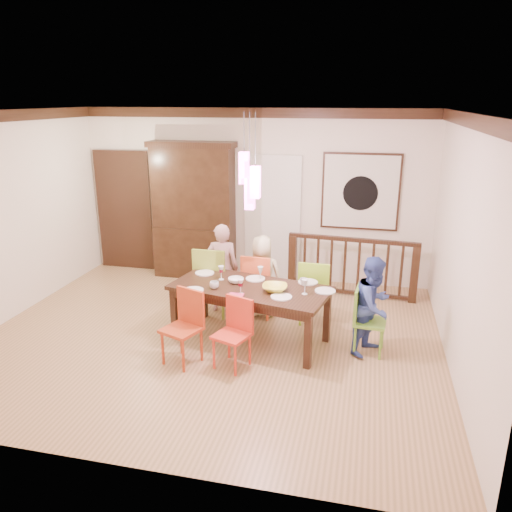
% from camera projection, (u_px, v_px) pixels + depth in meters
% --- Properties ---
extents(floor, '(6.00, 6.00, 0.00)m').
position_uv_depth(floor, '(210.00, 337.00, 6.66)').
color(floor, olive).
rests_on(floor, ground).
extents(ceiling, '(6.00, 6.00, 0.00)m').
position_uv_depth(ceiling, '(203.00, 112.00, 5.78)').
color(ceiling, white).
rests_on(ceiling, wall_back).
extents(wall_back, '(6.00, 0.00, 6.00)m').
position_uv_depth(wall_back, '(253.00, 196.00, 8.54)').
color(wall_back, silver).
rests_on(wall_back, floor).
extents(wall_right, '(0.00, 5.00, 5.00)m').
position_uv_depth(wall_right, '(462.00, 248.00, 5.58)').
color(wall_right, silver).
rests_on(wall_right, floor).
extents(crown_molding, '(6.00, 5.00, 0.16)m').
position_uv_depth(crown_molding, '(204.00, 119.00, 5.80)').
color(crown_molding, black).
rests_on(crown_molding, wall_back).
extents(panel_door, '(1.04, 0.07, 2.24)m').
position_uv_depth(panel_door, '(125.00, 212.00, 9.13)').
color(panel_door, black).
rests_on(panel_door, wall_back).
extents(white_doorway, '(0.97, 0.05, 2.22)m').
position_uv_depth(white_doorway, '(272.00, 220.00, 8.55)').
color(white_doorway, silver).
rests_on(white_doorway, wall_back).
extents(painting, '(1.25, 0.06, 1.25)m').
position_uv_depth(painting, '(360.00, 192.00, 8.07)').
color(painting, black).
rests_on(painting, wall_back).
extents(pendant_cluster, '(0.27, 0.21, 1.14)m').
position_uv_depth(pendant_cluster, '(250.00, 181.00, 5.97)').
color(pendant_cluster, '#FF4CC4').
rests_on(pendant_cluster, ceiling).
extents(dining_table, '(2.15, 1.30, 0.75)m').
position_uv_depth(dining_table, '(250.00, 293.00, 6.41)').
color(dining_table, black).
rests_on(dining_table, floor).
extents(chair_far_left, '(0.47, 0.47, 1.04)m').
position_uv_depth(chair_far_left, '(213.00, 275.00, 7.24)').
color(chair_far_left, '#8BA634').
rests_on(chair_far_left, floor).
extents(chair_far_mid, '(0.45, 0.45, 0.95)m').
position_uv_depth(chair_far_mid, '(259.00, 280.00, 7.20)').
color(chair_far_mid, '#F45F2F').
rests_on(chair_far_mid, floor).
extents(chair_far_right, '(0.43, 0.43, 0.94)m').
position_uv_depth(chair_far_right, '(315.00, 286.00, 6.97)').
color(chair_far_right, '#93D029').
rests_on(chair_far_right, floor).
extents(chair_near_left, '(0.52, 0.52, 0.89)m').
position_uv_depth(chair_near_left, '(181.00, 324.00, 5.88)').
color(chair_near_left, '#B13A19').
rests_on(chair_near_left, floor).
extents(chair_near_mid, '(0.48, 0.48, 0.83)m').
position_uv_depth(chair_near_mid, '(232.00, 330.00, 5.80)').
color(chair_near_mid, red).
rests_on(chair_near_mid, floor).
extents(chair_end_right, '(0.42, 0.42, 0.84)m').
position_uv_depth(chair_end_right, '(370.00, 317.00, 6.14)').
color(chair_end_right, '#67A532').
rests_on(chair_end_right, floor).
extents(china_hutch, '(1.50, 0.46, 2.36)m').
position_uv_depth(china_hutch, '(194.00, 211.00, 8.65)').
color(china_hutch, black).
rests_on(china_hutch, floor).
extents(balustrade, '(2.06, 0.24, 0.96)m').
position_uv_depth(balustrade, '(352.00, 266.00, 7.95)').
color(balustrade, black).
rests_on(balustrade, floor).
extents(person_far_left, '(0.52, 0.38, 1.34)m').
position_uv_depth(person_far_left, '(222.00, 268.00, 7.31)').
color(person_far_left, '#D6A3A3').
rests_on(person_far_left, floor).
extents(person_far_mid, '(0.60, 0.40, 1.20)m').
position_uv_depth(person_far_mid, '(262.00, 276.00, 7.18)').
color(person_far_mid, beige).
rests_on(person_far_mid, floor).
extents(person_end_right, '(0.71, 0.76, 1.25)m').
position_uv_depth(person_end_right, '(374.00, 306.00, 6.11)').
color(person_end_right, '#3A51A3').
rests_on(person_end_right, floor).
extents(serving_bowl, '(0.34, 0.34, 0.08)m').
position_uv_depth(serving_bowl, '(275.00, 288.00, 6.22)').
color(serving_bowl, yellow).
rests_on(serving_bowl, dining_table).
extents(small_bowl, '(0.25, 0.25, 0.06)m').
position_uv_depth(small_bowl, '(236.00, 280.00, 6.50)').
color(small_bowl, white).
rests_on(small_bowl, dining_table).
extents(cup_left, '(0.14, 0.14, 0.09)m').
position_uv_depth(cup_left, '(214.00, 285.00, 6.29)').
color(cup_left, silver).
rests_on(cup_left, dining_table).
extents(cup_right, '(0.10, 0.10, 0.09)m').
position_uv_depth(cup_right, '(304.00, 282.00, 6.41)').
color(cup_right, silver).
rests_on(cup_right, dining_table).
extents(plate_far_left, '(0.26, 0.26, 0.01)m').
position_uv_depth(plate_far_left, '(205.00, 273.00, 6.85)').
color(plate_far_left, white).
rests_on(plate_far_left, dining_table).
extents(plate_far_mid, '(0.26, 0.26, 0.01)m').
position_uv_depth(plate_far_mid, '(255.00, 279.00, 6.63)').
color(plate_far_mid, white).
rests_on(plate_far_mid, dining_table).
extents(plate_far_right, '(0.26, 0.26, 0.01)m').
position_uv_depth(plate_far_right, '(308.00, 282.00, 6.51)').
color(plate_far_right, white).
rests_on(plate_far_right, dining_table).
extents(plate_near_left, '(0.26, 0.26, 0.01)m').
position_uv_depth(plate_near_left, '(193.00, 290.00, 6.23)').
color(plate_near_left, white).
rests_on(plate_near_left, dining_table).
extents(plate_near_mid, '(0.26, 0.26, 0.01)m').
position_uv_depth(plate_near_mid, '(281.00, 297.00, 6.02)').
color(plate_near_mid, white).
rests_on(plate_near_mid, dining_table).
extents(plate_end_right, '(0.26, 0.26, 0.01)m').
position_uv_depth(plate_end_right, '(325.00, 291.00, 6.21)').
color(plate_end_right, white).
rests_on(plate_end_right, dining_table).
extents(wine_glass_a, '(0.08, 0.08, 0.19)m').
position_uv_depth(wine_glass_a, '(221.00, 273.00, 6.59)').
color(wine_glass_a, '#590C19').
rests_on(wine_glass_a, dining_table).
extents(wine_glass_b, '(0.08, 0.08, 0.19)m').
position_uv_depth(wine_glass_b, '(260.00, 274.00, 6.56)').
color(wine_glass_b, silver).
rests_on(wine_glass_b, dining_table).
extents(wine_glass_c, '(0.08, 0.08, 0.19)m').
position_uv_depth(wine_glass_c, '(241.00, 287.00, 6.11)').
color(wine_glass_c, '#590C19').
rests_on(wine_glass_c, dining_table).
extents(wine_glass_d, '(0.08, 0.08, 0.19)m').
position_uv_depth(wine_glass_d, '(305.00, 287.00, 6.10)').
color(wine_glass_d, silver).
rests_on(wine_glass_d, dining_table).
extents(napkin, '(0.18, 0.14, 0.01)m').
position_uv_depth(napkin, '(236.00, 295.00, 6.07)').
color(napkin, '#D83359').
rests_on(napkin, dining_table).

